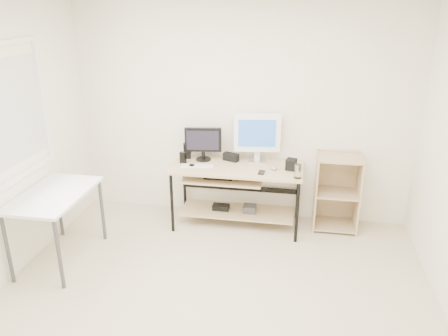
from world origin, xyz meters
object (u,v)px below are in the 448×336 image
black_monitor (203,142)px  white_imac (257,134)px  shelf_unit (336,191)px  audio_controller (183,158)px  side_table (55,201)px  desk (235,183)px

black_monitor → white_imac: white_imac is taller
shelf_unit → white_imac: white_imac is taller
shelf_unit → black_monitor: size_ratio=2.07×
shelf_unit → audio_controller: (-1.79, -0.18, 0.37)m
side_table → white_imac: 2.30m
desk → shelf_unit: size_ratio=1.67×
shelf_unit → white_imac: size_ratio=1.56×
white_imac → audio_controller: bearing=-172.2°
side_table → shelf_unit: size_ratio=1.11×
side_table → audio_controller: (1.04, 1.04, 0.15)m
side_table → audio_controller: audio_controller is taller
side_table → black_monitor: size_ratio=2.30×
side_table → shelf_unit: bearing=23.3°
desk → white_imac: white_imac is taller
desk → audio_controller: audio_controller is taller
black_monitor → audio_controller: black_monitor is taller
shelf_unit → black_monitor: (-1.58, -0.02, 0.52)m
desk → white_imac: size_ratio=2.60×
audio_controller → desk: bearing=18.8°
side_table → black_monitor: bearing=43.9°
side_table → audio_controller: size_ratio=7.24×
side_table → black_monitor: 1.76m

